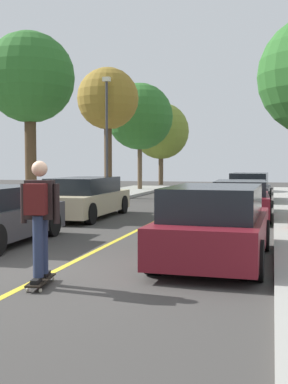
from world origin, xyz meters
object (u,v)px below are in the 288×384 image
(parked_car_left_near, at_px, (84,198))
(streetlamp, at_px, (107,129))
(parked_car_right_near, at_px, (240,200))
(street_tree_left_far, at_px, (140,117))
(street_tree_left_nearest, at_px, (30,79))
(parked_car_right_far, at_px, (249,188))
(street_tree_left_near, at_px, (108,100))
(street_tree_left_farthest, at_px, (161,131))
(skateboarder, at_px, (39,212))
(parked_car_right_nearest, at_px, (215,224))
(skateboard, at_px, (41,280))

(parked_car_left_near, bearing_deg, streetlamp, 103.29)
(parked_car_left_near, height_order, parked_car_right_near, parked_car_left_near)
(street_tree_left_far, bearing_deg, street_tree_left_nearest, -90.00)
(parked_car_right_far, xyz_separation_m, street_tree_left_near, (-7.25, 1.82, 4.38))
(parked_car_right_near, distance_m, street_tree_left_farthest, 21.98)
(street_tree_left_farthest, bearing_deg, parked_car_left_near, -84.02)
(parked_car_right_near, xyz_separation_m, skateboarder, (-2.26, -9.72, 0.48))
(street_tree_left_near, bearing_deg, streetlamp, -73.10)
(street_tree_left_nearest, bearing_deg, street_tree_left_farthest, 90.00)
(parked_car_right_nearest, xyz_separation_m, parked_car_right_near, (0.00, 7.23, -0.07))
(street_tree_left_nearest, xyz_separation_m, street_tree_left_far, (-0.00, 14.71, 0.01))
(street_tree_left_far, xyz_separation_m, skateboarder, (4.99, -24.03, -3.64))
(streetlamp, relative_size, skateboard, 6.66)
(street_tree_left_near, bearing_deg, parked_car_right_near, -47.91)
(street_tree_left_farthest, xyz_separation_m, streetlamp, (0.50, -14.05, -0.78))
(street_tree_left_farthest, bearing_deg, streetlamp, -87.97)
(parked_car_right_far, height_order, skateboarder, skateboarder)
(street_tree_left_near, distance_m, streetlamp, 2.36)
(parked_car_right_near, bearing_deg, street_tree_left_farthest, 109.53)
(parked_car_right_nearest, bearing_deg, street_tree_left_far, 108.60)
(parked_car_right_near, bearing_deg, streetlamp, 136.59)
(skateboard, bearing_deg, parked_car_left_near, 107.52)
(skateboard, bearing_deg, streetlamp, 105.59)
(skateboard, bearing_deg, skateboarder, -80.53)
(streetlamp, bearing_deg, street_tree_left_farthest, 92.03)
(parked_car_right_near, height_order, skateboard, parked_car_right_near)
(street_tree_left_far, distance_m, street_tree_left_farthest, 6.16)
(parked_car_left_near, distance_m, street_tree_left_nearest, 4.69)
(street_tree_left_nearest, bearing_deg, skateboarder, -61.83)
(parked_car_left_near, bearing_deg, parked_car_right_near, 11.50)
(street_tree_left_farthest, relative_size, skateboard, 7.17)
(street_tree_left_nearest, bearing_deg, street_tree_left_far, 90.00)
(parked_car_right_near, distance_m, parked_car_right_far, 6.21)
(parked_car_right_nearest, relative_size, skateboarder, 2.40)
(street_tree_left_near, height_order, skateboard, street_tree_left_near)
(street_tree_left_farthest, height_order, skateboarder, street_tree_left_farthest)
(street_tree_left_nearest, bearing_deg, streetlamp, 85.80)
(skateboarder, bearing_deg, street_tree_left_near, 105.70)
(parked_car_right_nearest, xyz_separation_m, street_tree_left_near, (-7.25, 15.26, 4.36))
(parked_car_right_far, xyz_separation_m, street_tree_left_far, (-7.25, 8.10, 4.07))
(street_tree_left_farthest, bearing_deg, street_tree_left_near, -90.00)
(parked_car_left_near, height_order, parked_car_right_far, parked_car_right_far)
(parked_car_right_nearest, height_order, skateboard, parked_car_right_nearest)
(streetlamp, bearing_deg, parked_car_right_near, -43.41)
(parked_car_right_nearest, xyz_separation_m, skateboard, (-2.27, -2.45, -0.60))
(parked_car_right_near, height_order, street_tree_left_nearest, street_tree_left_nearest)
(street_tree_left_near, distance_m, street_tree_left_farthest, 12.44)
(street_tree_left_nearest, height_order, street_tree_left_near, street_tree_left_near)
(parked_car_right_far, height_order, street_tree_left_nearest, street_tree_left_nearest)
(parked_car_right_near, xyz_separation_m, skateboard, (-2.27, -9.68, -0.53))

